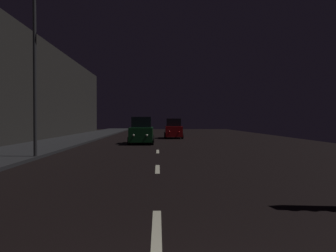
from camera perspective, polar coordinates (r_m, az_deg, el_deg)
ground at (r=27.16m, az=-1.71°, el=-2.87°), size 27.85×84.00×0.02m
sidewalk_left at (r=28.24m, az=-17.61°, el=-2.59°), size 4.40×84.00×0.15m
building_facade_left at (r=25.90m, az=-25.39°, el=6.72°), size 0.80×63.00×8.89m
lane_centerline at (r=12.66m, az=-1.77°, el=-7.21°), size 0.16×16.11×0.01m
streetlamp_overhead at (r=16.90m, az=-20.11°, el=12.40°), size 1.70×0.44×7.91m
car_approaching_headlights at (r=26.18m, az=-4.45°, el=-0.92°), size 1.89×4.10×2.07m
car_distant_taillights at (r=34.10m, az=0.92°, el=-0.55°), size 1.81×3.93×1.98m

